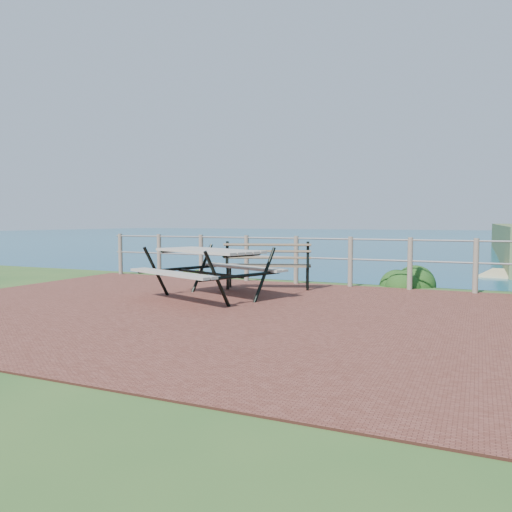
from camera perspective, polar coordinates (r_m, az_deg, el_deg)
The scene contains 7 objects.
ground at distance 7.50m, azimuth -4.04°, elevation -6.21°, with size 10.00×7.00×0.12m, color brown.
ocean at distance 206.54m, azimuth 23.18°, elevation 3.31°, with size 1200.00×1200.00×0.00m, color #135B72.
safety_railing at distance 10.48m, azimuth 4.62°, elevation -0.14°, with size 9.40×0.10×1.00m.
picnic_table at distance 8.46m, azimuth -5.41°, elevation -1.42°, with size 2.13×1.62×0.83m.
park_bench at distance 9.64m, azimuth 1.37°, elevation -0.26°, with size 1.69×0.94×0.93m.
shrub_lip_west at distance 12.14m, azimuth -7.67°, elevation -2.32°, with size 0.73×0.73×0.46m, color #25531F.
shrub_lip_east at distance 10.66m, azimuth 17.04°, elevation -3.34°, with size 0.86×0.86×0.63m, color #1A3E13.
Camera 1 is at (3.49, -6.50, 1.33)m, focal length 35.00 mm.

